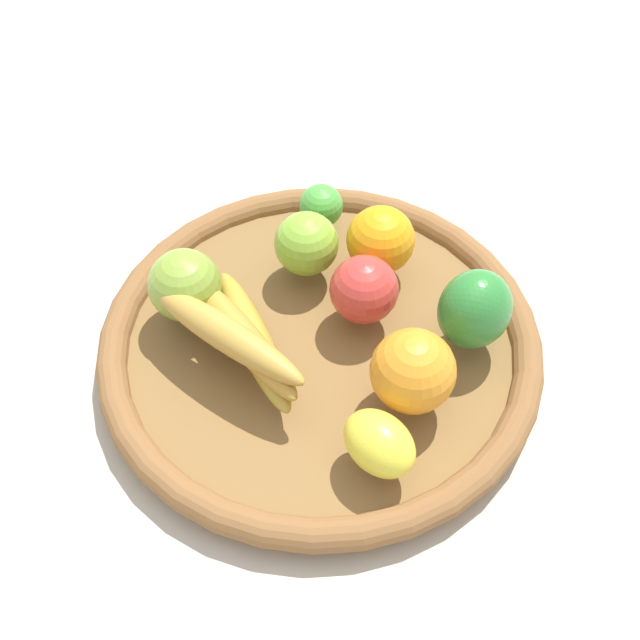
% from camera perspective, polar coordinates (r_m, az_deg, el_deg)
% --- Properties ---
extents(ground_plane, '(2.40, 2.40, 0.00)m').
position_cam_1_polar(ground_plane, '(0.85, -0.00, -2.60)').
color(ground_plane, '#BBB29F').
rests_on(ground_plane, ground).
extents(basket, '(0.44, 0.44, 0.04)m').
position_cam_1_polar(basket, '(0.83, -0.00, -1.77)').
color(basket, brown).
rests_on(basket, ground_plane).
extents(banana_bunch, '(0.11, 0.19, 0.06)m').
position_cam_1_polar(banana_bunch, '(0.78, -5.53, -1.11)').
color(banana_bunch, '#AF8E2D').
rests_on(banana_bunch, basket).
extents(bell_pepper, '(0.08, 0.07, 0.08)m').
position_cam_1_polar(bell_pepper, '(0.79, 10.63, 0.73)').
color(bell_pepper, '#2E7E32').
rests_on(bell_pepper, basket).
extents(apple_2, '(0.08, 0.08, 0.07)m').
position_cam_1_polar(apple_2, '(0.81, 3.00, 2.18)').
color(apple_2, '#C23630').
rests_on(apple_2, basket).
extents(orange_1, '(0.10, 0.10, 0.07)m').
position_cam_1_polar(orange_1, '(0.85, 4.21, 5.54)').
color(orange_1, orange).
rests_on(orange_1, basket).
extents(orange_0, '(0.11, 0.11, 0.08)m').
position_cam_1_polar(orange_0, '(0.74, 6.43, -3.52)').
color(orange_0, orange).
rests_on(orange_0, basket).
extents(lime_0, '(0.07, 0.07, 0.05)m').
position_cam_1_polar(lime_0, '(0.90, 0.08, 7.88)').
color(lime_0, green).
rests_on(lime_0, basket).
extents(apple_1, '(0.08, 0.08, 0.07)m').
position_cam_1_polar(apple_1, '(0.85, -0.94, 5.29)').
color(apple_1, '#80B334').
rests_on(apple_1, basket).
extents(lemon_0, '(0.06, 0.08, 0.05)m').
position_cam_1_polar(lemon_0, '(0.72, 4.12, -8.49)').
color(lemon_0, yellow).
rests_on(lemon_0, basket).
extents(apple_0, '(0.10, 0.10, 0.07)m').
position_cam_1_polar(apple_0, '(0.82, -9.32, 2.39)').
color(apple_0, olive).
rests_on(apple_0, basket).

